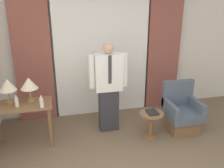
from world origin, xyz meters
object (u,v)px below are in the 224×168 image
at_px(table_lamp_left, 7,85).
at_px(armchair, 181,113).
at_px(bottle_near_edge, 17,102).
at_px(side_table, 151,121).
at_px(table_lamp_right, 29,84).
at_px(person, 109,85).
at_px(bottle_by_lamp, 42,103).
at_px(desk, 21,112).
at_px(book, 152,112).

distance_m(table_lamp_left, armchair, 3.08).
height_order(bottle_near_edge, side_table, bottle_near_edge).
height_order(table_lamp_left, table_lamp_right, same).
distance_m(table_lamp_right, person, 1.35).
height_order(armchair, side_table, armchair).
bearing_deg(person, armchair, -13.00).
xyz_separation_m(bottle_near_edge, person, (1.54, 0.22, 0.07)).
height_order(bottle_by_lamp, person, person).
xyz_separation_m(table_lamp_right, side_table, (1.99, -0.42, -0.71)).
bearing_deg(table_lamp_left, table_lamp_right, 0.00).
bearing_deg(armchair, desk, 176.68).
bearing_deg(desk, book, -8.38).
bearing_deg(book, table_lamp_right, 168.26).
distance_m(bottle_by_lamp, armchair, 2.52).
relative_size(person, armchair, 1.84).
distance_m(desk, bottle_near_edge, 0.23).
bearing_deg(bottle_near_edge, side_table, -6.37).
distance_m(bottle_near_edge, person, 1.55).
bearing_deg(table_lamp_right, table_lamp_left, 180.00).
height_order(bottle_by_lamp, armchair, bottle_by_lamp).
xyz_separation_m(table_lamp_right, armchair, (2.66, -0.26, -0.72)).
xyz_separation_m(bottle_by_lamp, person, (1.15, 0.33, 0.07)).
bearing_deg(table_lamp_left, bottle_near_edge, -53.15).
bearing_deg(bottle_near_edge, armchair, -1.79).
relative_size(bottle_by_lamp, side_table, 0.40).
bearing_deg(desk, person, 5.36).
height_order(person, book, person).
xyz_separation_m(table_lamp_right, book, (2.00, -0.42, -0.54)).
xyz_separation_m(table_lamp_left, person, (1.67, 0.04, -0.16)).
distance_m(table_lamp_left, side_table, 2.47).
height_order(table_lamp_left, person, person).
relative_size(bottle_by_lamp, book, 0.85).
height_order(bottle_near_edge, bottle_by_lamp, bottle_by_lamp).
distance_m(desk, armchair, 2.84).
relative_size(desk, bottle_by_lamp, 5.07).
xyz_separation_m(table_lamp_left, side_table, (2.32, -0.42, -0.71)).
distance_m(desk, side_table, 2.20).
relative_size(armchair, book, 3.85).
bearing_deg(table_lamp_left, side_table, -10.18).
height_order(bottle_near_edge, armchair, bottle_near_edge).
height_order(table_lamp_left, bottle_near_edge, table_lamp_left).
distance_m(table_lamp_right, bottle_by_lamp, 0.41).
bearing_deg(armchair, person, 167.00).
height_order(desk, table_lamp_left, table_lamp_left).
bearing_deg(desk, table_lamp_right, 30.65).
bearing_deg(person, side_table, -35.01).
bearing_deg(bottle_near_edge, table_lamp_left, 126.85).
bearing_deg(side_table, table_lamp_right, 168.19).
height_order(bottle_by_lamp, side_table, bottle_by_lamp).
bearing_deg(side_table, bottle_near_edge, 173.63).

